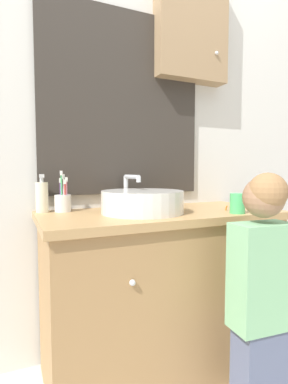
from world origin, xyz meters
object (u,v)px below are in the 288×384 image
sink_basin (142,201)px  drinking_cup (237,203)px  soap_dispenser (42,197)px  toothbrush_holder (63,202)px  child_figure (261,286)px

sink_basin → drinking_cup: bearing=-26.0°
soap_dispenser → toothbrush_holder: bearing=-9.8°
toothbrush_holder → drinking_cup: (0.72, -0.38, -0.00)m
sink_basin → child_figure: bearing=-54.8°
sink_basin → child_figure: (0.30, -0.43, -0.29)m
sink_basin → child_figure: 0.60m
soap_dispenser → sink_basin: bearing=-26.3°
drinking_cup → soap_dispenser: bearing=153.9°
soap_dispenser → child_figure: bearing=-41.4°
soap_dispenser → drinking_cup: soap_dispenser is taller
soap_dispenser → drinking_cup: 0.91m
drinking_cup → sink_basin: bearing=154.0°
sink_basin → drinking_cup: sink_basin is taller
sink_basin → toothbrush_holder: (-0.33, 0.19, -0.01)m
sink_basin → toothbrush_holder: 0.38m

